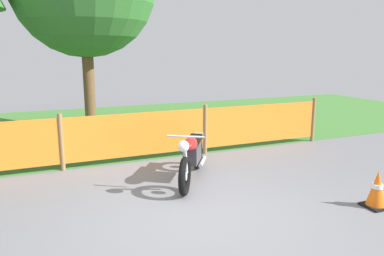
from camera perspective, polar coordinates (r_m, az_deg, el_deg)
The scene contains 5 objects.
ground at distance 5.00m, azimuth 0.31°, elevation -13.54°, with size 24.00×24.00×0.02m, color slate.
grass_verge at distance 10.95m, azimuth -13.26°, elevation 0.25°, with size 24.00×7.49×0.01m, color #427A33.
barrier_fence at distance 7.25m, azimuth -8.21°, elevation -1.00°, with size 8.64×0.08×1.05m.
motorcycle_lead at distance 6.12m, azimuth -0.00°, elevation -4.27°, with size 1.11×1.66×0.90m.
traffic_cone at distance 5.77m, azimuth 26.63°, elevation -8.44°, with size 0.32×0.32×0.53m.
Camera 1 is at (-1.81, -4.15, 2.13)m, focal length 34.58 mm.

